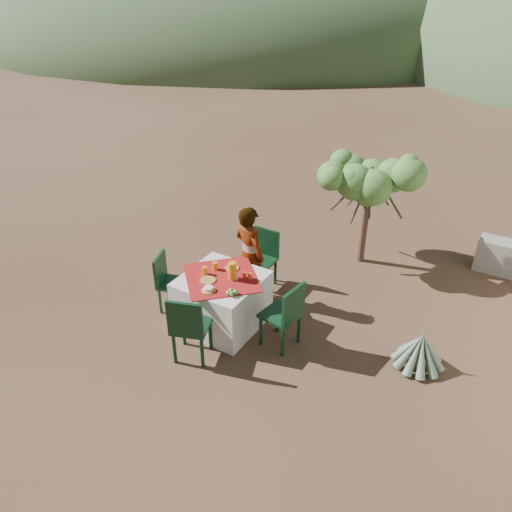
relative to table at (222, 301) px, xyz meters
The scene contains 22 objects.
ground 0.56m from the table, ahead, with size 160.00×160.00×0.00m, color #3C271B.
table is the anchor object (origin of this frame).
chair_far 1.15m from the table, 91.56° to the left, with size 0.42×0.42×0.92m.
chair_near 0.85m from the table, 84.17° to the right, with size 0.57×0.57×0.97m.
chair_left 0.87m from the table, behind, with size 0.51×0.51×0.86m.
chair_right 0.98m from the table, ahead, with size 0.50×0.50×0.96m.
person 0.80m from the table, 89.86° to the left, with size 0.55×0.36×1.51m, color #8C6651.
shrub_tree 3.04m from the table, 68.02° to the left, with size 1.45×1.43×1.71m.
agave 2.64m from the table, 12.39° to the left, with size 0.65×0.64×0.69m.
hill_near_left 34.83m from the table, 120.35° to the left, with size 40.00×40.00×16.00m, color #344D2B.
hill_far_center 52.18m from the table, 93.95° to the left, with size 60.00×60.00×24.00m, color slate.
plate_far 0.46m from the table, 90.80° to the left, with size 0.20×0.20×0.01m, color brown.
plate_near 0.43m from the table, 123.43° to the right, with size 0.22×0.22×0.01m, color brown.
glass_far 0.49m from the table, 146.60° to the left, with size 0.07×0.07×0.11m, color orange.
glass_near 0.50m from the table, 166.45° to the right, with size 0.07×0.07×0.11m, color orange.
juice_pitcher 0.53m from the table, 17.51° to the left, with size 0.11×0.11×0.25m, color orange.
bowl_plate 0.52m from the table, 83.06° to the right, with size 0.19×0.19×0.01m, color brown.
white_bowl 0.54m from the table, 83.06° to the right, with size 0.12×0.12×0.04m, color silver.
jar_left 0.52m from the table, 28.95° to the left, with size 0.05×0.05×0.08m, color #CF4F24.
jar_right 0.58m from the table, 25.43° to the left, with size 0.06×0.06×0.09m, color #CF4F24.
napkin_holder 0.47m from the table, 14.36° to the left, with size 0.07×0.04×0.09m, color silver.
fruit_cluster 0.60m from the table, 37.20° to the right, with size 0.13×0.12×0.07m.
Camera 1 is at (2.90, -4.57, 4.39)m, focal length 35.00 mm.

